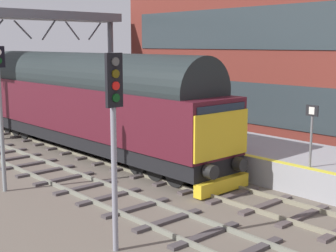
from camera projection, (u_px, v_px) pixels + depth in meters
ground_plane at (179, 180)px, 18.07m from camera, size 140.00×140.00×0.00m
track_main at (179, 179)px, 18.06m from camera, size 2.50×60.00×0.15m
track_adjacent_west at (109, 196)px, 15.94m from camera, size 2.50×60.00×0.15m
station_platform at (241, 153)px, 20.36m from camera, size 4.00×44.00×1.01m
diesel_locomotive at (85, 100)px, 22.37m from camera, size 2.74×17.47×4.68m
signal_post_near at (114, 125)px, 11.34m from camera, size 0.44×0.22×4.87m
signal_post_mid at (0, 104)px, 16.16m from camera, size 0.44×0.22×5.00m
platform_number_sign at (312, 127)px, 15.75m from camera, size 0.10×0.44×2.09m
overhead_footbridge at (23, 22)px, 27.16m from camera, size 12.51×2.00×6.97m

